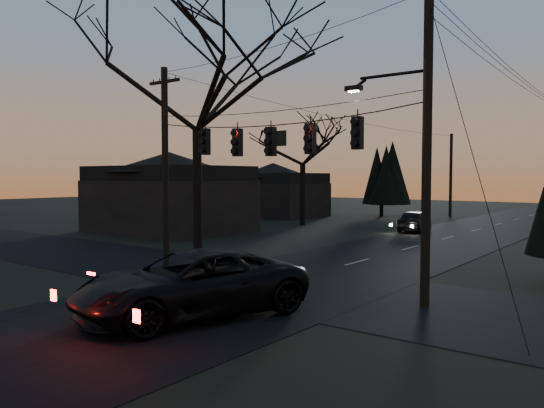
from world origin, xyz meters
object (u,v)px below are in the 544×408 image
Objects in this scene: suv_near at (191,284)px; bare_tree_left at (197,80)px; utility_pole_far_l at (450,216)px; utility_pole_right at (424,306)px; sedan_oncoming_a at (414,221)px; utility_pole_left at (166,267)px.

bare_tree_left is at bearing 152.62° from suv_near.
utility_pole_far_l is at bearing 87.83° from bare_tree_left.
utility_pole_far_l is at bearing 117.53° from suv_near.
utility_pole_right is 2.26× the size of sedan_oncoming_a.
utility_pole_right reaches higher than utility_pole_far_l.
utility_pole_right is at bearing -13.79° from bare_tree_left.
sedan_oncoming_a is at bearing 117.07° from suv_near.
utility_pole_left is (-11.50, 0.00, 0.00)m from utility_pole_right.
utility_pole_right is at bearing 0.00° from utility_pole_left.
utility_pole_far_l is at bearing 107.72° from utility_pole_right.
utility_pole_left is at bearing 180.00° from utility_pole_right.
utility_pole_far_l reaches higher than suv_near.
utility_pole_left is 0.69× the size of bare_tree_left.
bare_tree_left is at bearing 111.70° from utility_pole_left.
suv_near is (8.04, -8.19, -7.67)m from bare_tree_left.
utility_pole_right reaches higher than utility_pole_left.
suv_near is (6.80, -5.06, 0.90)m from utility_pole_left.
utility_pole_far_l is 1.23× the size of suv_near.
utility_pole_right is 6.97m from suv_near.
utility_pole_far_l is at bearing -90.38° from sedan_oncoming_a.
bare_tree_left is 2.77× the size of sedan_oncoming_a.
utility_pole_left is 20.58m from sedan_oncoming_a.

